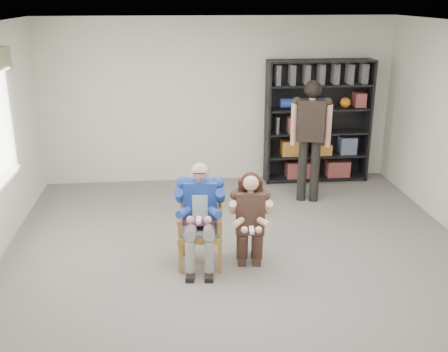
{
  "coord_description": "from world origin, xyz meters",
  "views": [
    {
      "loc": [
        -0.81,
        -5.33,
        3.11
      ],
      "look_at": [
        -0.2,
        0.6,
        1.05
      ],
      "focal_mm": 42.0,
      "sensor_mm": 36.0,
      "label": 1
    }
  ],
  "objects_px": {
    "kneeling_woman": "(250,221)",
    "bookshelf": "(318,122)",
    "armchair": "(200,227)",
    "seated_man": "(200,215)",
    "standing_man": "(310,143)"
  },
  "relations": [
    {
      "from": "bookshelf",
      "to": "standing_man",
      "type": "relative_size",
      "value": 1.1
    },
    {
      "from": "kneeling_woman",
      "to": "standing_man",
      "type": "height_order",
      "value": "standing_man"
    },
    {
      "from": "kneeling_woman",
      "to": "bookshelf",
      "type": "distance_m",
      "value": 3.46
    },
    {
      "from": "armchair",
      "to": "kneeling_woman",
      "type": "relative_size",
      "value": 0.84
    },
    {
      "from": "seated_man",
      "to": "bookshelf",
      "type": "xyz_separation_m",
      "value": [
        2.21,
        2.9,
        0.4
      ]
    },
    {
      "from": "armchair",
      "to": "bookshelf",
      "type": "relative_size",
      "value": 0.47
    },
    {
      "from": "seated_man",
      "to": "bookshelf",
      "type": "bearing_deg",
      "value": 58.67
    },
    {
      "from": "armchair",
      "to": "seated_man",
      "type": "relative_size",
      "value": 0.77
    },
    {
      "from": "armchair",
      "to": "seated_man",
      "type": "distance_m",
      "value": 0.15
    },
    {
      "from": "armchair",
      "to": "standing_man",
      "type": "height_order",
      "value": "standing_man"
    },
    {
      "from": "bookshelf",
      "to": "seated_man",
      "type": "bearing_deg",
      "value": -127.24
    },
    {
      "from": "bookshelf",
      "to": "standing_man",
      "type": "height_order",
      "value": "bookshelf"
    },
    {
      "from": "seated_man",
      "to": "kneeling_woman",
      "type": "height_order",
      "value": "seated_man"
    },
    {
      "from": "kneeling_woman",
      "to": "bookshelf",
      "type": "bearing_deg",
      "value": 67.63
    },
    {
      "from": "bookshelf",
      "to": "standing_man",
      "type": "xyz_separation_m",
      "value": [
        -0.39,
        -0.97,
        -0.1
      ]
    }
  ]
}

